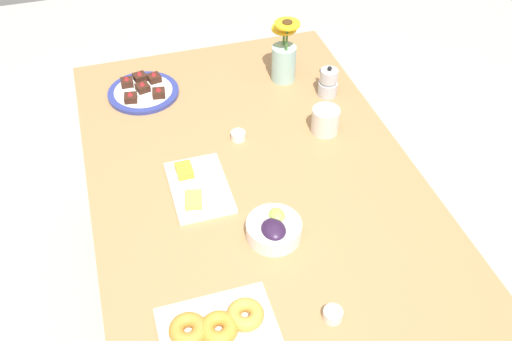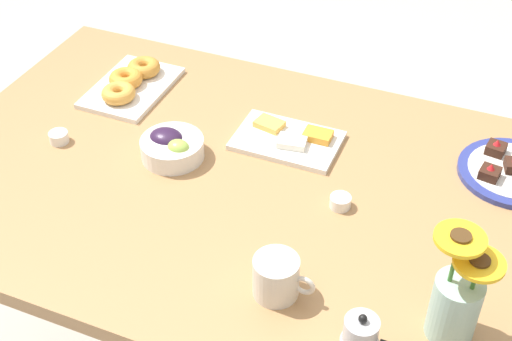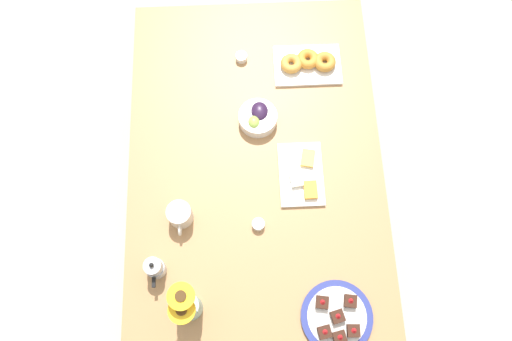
# 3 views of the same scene
# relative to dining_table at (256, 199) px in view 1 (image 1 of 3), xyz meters

# --- Properties ---
(ground_plane) EXTENTS (6.00, 6.00, 0.00)m
(ground_plane) POSITION_rel_dining_table_xyz_m (0.00, 0.00, -0.65)
(ground_plane) COLOR #B7B2A8
(dining_table) EXTENTS (1.60, 1.00, 0.74)m
(dining_table) POSITION_rel_dining_table_xyz_m (0.00, 0.00, 0.00)
(dining_table) COLOR #A87A4C
(dining_table) RESTS_ON ground_plane
(coffee_mug) EXTENTS (0.13, 0.09, 0.09)m
(coffee_mug) POSITION_rel_dining_table_xyz_m (0.16, -0.29, 0.13)
(coffee_mug) COLOR beige
(coffee_mug) RESTS_ON dining_table
(grape_bowl) EXTENTS (0.15, 0.15, 0.07)m
(grape_bowl) POSITION_rel_dining_table_xyz_m (-0.23, 0.02, 0.12)
(grape_bowl) COLOR white
(grape_bowl) RESTS_ON dining_table
(cheese_platter) EXTENTS (0.26, 0.17, 0.03)m
(cheese_platter) POSITION_rel_dining_table_xyz_m (0.01, 0.18, 0.10)
(cheese_platter) COLOR white
(cheese_platter) RESTS_ON dining_table
(croissant_platter) EXTENTS (0.19, 0.28, 0.05)m
(croissant_platter) POSITION_rel_dining_table_xyz_m (-0.47, 0.24, 0.11)
(croissant_platter) COLOR white
(croissant_platter) RESTS_ON dining_table
(jam_cup_honey) EXTENTS (0.05, 0.05, 0.03)m
(jam_cup_honey) POSITION_rel_dining_table_xyz_m (-0.52, -0.04, 0.10)
(jam_cup_honey) COLOR white
(jam_cup_honey) RESTS_ON dining_table
(jam_cup_berry) EXTENTS (0.05, 0.05, 0.03)m
(jam_cup_berry) POSITION_rel_dining_table_xyz_m (0.20, -0.00, 0.10)
(jam_cup_berry) COLOR white
(jam_cup_berry) RESTS_ON dining_table
(dessert_plate) EXTENTS (0.26, 0.26, 0.05)m
(dessert_plate) POSITION_rel_dining_table_xyz_m (0.55, 0.26, 0.10)
(dessert_plate) COLOR navy
(dessert_plate) RESTS_ON dining_table
(flower_vase) EXTENTS (0.13, 0.09, 0.25)m
(flower_vase) POSITION_rel_dining_table_xyz_m (0.50, -0.26, 0.17)
(flower_vase) COLOR #99C1B7
(flower_vase) RESTS_ON dining_table
(moka_pot) EXTENTS (0.11, 0.07, 0.12)m
(moka_pot) POSITION_rel_dining_table_xyz_m (0.36, -0.38, 0.13)
(moka_pot) COLOR #B7B7BC
(moka_pot) RESTS_ON dining_table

